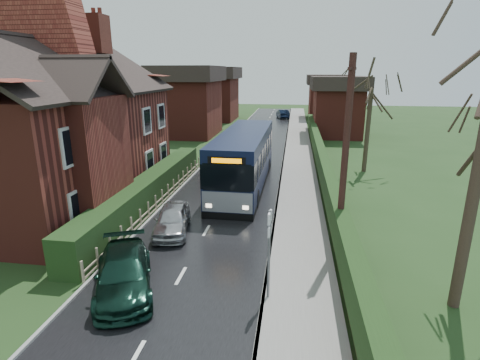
% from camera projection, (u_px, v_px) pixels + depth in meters
% --- Properties ---
extents(ground, '(140.00, 140.00, 0.00)m').
position_uv_depth(ground, '(195.00, 251.00, 15.33)').
color(ground, '#25411B').
rests_on(ground, ground).
extents(road, '(6.00, 100.00, 0.02)m').
position_uv_depth(road, '(234.00, 182.00, 24.82)').
color(road, black).
rests_on(road, ground).
extents(pavement, '(2.50, 100.00, 0.14)m').
position_uv_depth(pavement, '(299.00, 183.00, 24.22)').
color(pavement, slate).
rests_on(pavement, ground).
extents(kerb_right, '(0.12, 100.00, 0.14)m').
position_uv_depth(kerb_right, '(280.00, 183.00, 24.39)').
color(kerb_right, gray).
rests_on(kerb_right, ground).
extents(kerb_left, '(0.12, 100.00, 0.10)m').
position_uv_depth(kerb_left, '(189.00, 179.00, 25.23)').
color(kerb_left, gray).
rests_on(kerb_left, ground).
extents(front_hedge, '(1.20, 16.00, 1.60)m').
position_uv_depth(front_hedge, '(149.00, 191.00, 20.39)').
color(front_hedge, black).
rests_on(front_hedge, ground).
extents(picket_fence, '(0.10, 16.00, 0.90)m').
position_uv_depth(picket_fence, '(162.00, 197.00, 20.38)').
color(picket_fence, tan).
rests_on(picket_fence, ground).
extents(right_wall_hedge, '(0.60, 50.00, 1.80)m').
position_uv_depth(right_wall_hedge, '(324.00, 170.00, 23.74)').
color(right_wall_hedge, maroon).
rests_on(right_wall_hedge, ground).
extents(brick_house, '(9.30, 14.60, 10.30)m').
position_uv_depth(brick_house, '(56.00, 124.00, 19.83)').
color(brick_house, maroon).
rests_on(brick_house, ground).
extents(bus, '(2.77, 11.55, 3.50)m').
position_uv_depth(bus, '(244.00, 160.00, 23.35)').
color(bus, black).
rests_on(bus, ground).
extents(car_silver, '(2.10, 3.83, 1.24)m').
position_uv_depth(car_silver, '(172.00, 219.00, 16.97)').
color(car_silver, '#B7B8BC').
rests_on(car_silver, ground).
extents(car_green, '(3.34, 4.70, 1.26)m').
position_uv_depth(car_green, '(124.00, 273.00, 12.42)').
color(car_green, black).
rests_on(car_green, ground).
extents(car_distant, '(2.26, 4.24, 1.33)m').
position_uv_depth(car_distant, '(283.00, 114.00, 57.80)').
color(car_distant, black).
rests_on(car_distant, ground).
extents(bus_stop_sign, '(0.10, 0.47, 3.08)m').
position_uv_depth(bus_stop_sign, '(269.00, 242.00, 11.47)').
color(bus_stop_sign, slate).
rests_on(bus_stop_sign, ground).
extents(telegraph_pole, '(0.45, 0.96, 7.72)m').
position_uv_depth(telegraph_pole, '(345.00, 157.00, 14.38)').
color(telegraph_pole, black).
rests_on(telegraph_pole, ground).
extents(tree_right_far, '(4.36, 4.36, 8.43)m').
position_uv_depth(tree_right_far, '(372.00, 83.00, 25.61)').
color(tree_right_far, '#33291E').
rests_on(tree_right_far, ground).
extents(tree_house_side, '(4.71, 4.71, 10.70)m').
position_uv_depth(tree_house_side, '(25.00, 56.00, 24.48)').
color(tree_house_side, '#3B3023').
rests_on(tree_house_side, ground).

